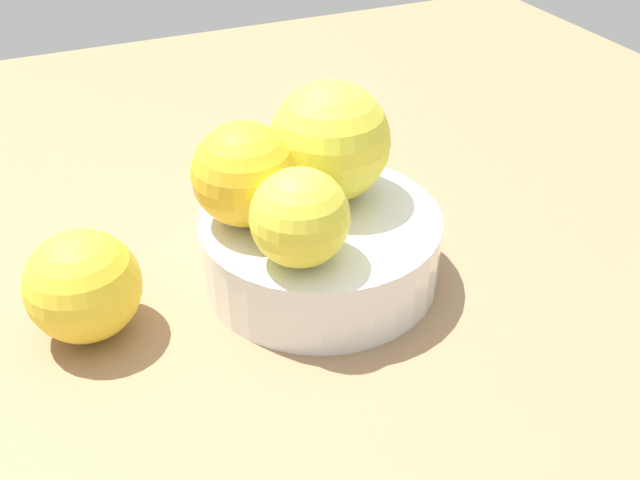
# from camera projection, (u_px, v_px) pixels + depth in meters

# --- Properties ---
(ground_plane) EXTENTS (1.10, 1.10, 0.02)m
(ground_plane) POSITION_uv_depth(u_px,v_px,m) (320.00, 285.00, 0.53)
(ground_plane) COLOR #997551
(fruit_bowl) EXTENTS (0.17, 0.17, 0.05)m
(fruit_bowl) POSITION_uv_depth(u_px,v_px,m) (320.00, 247.00, 0.51)
(fruit_bowl) COLOR white
(fruit_bowl) RESTS_ON ground_plane
(orange_in_bowl_0) EXTENTS (0.08, 0.08, 0.08)m
(orange_in_bowl_0) POSITION_uv_depth(u_px,v_px,m) (330.00, 142.00, 0.49)
(orange_in_bowl_0) COLOR yellow
(orange_in_bowl_0) RESTS_ON fruit_bowl
(orange_in_bowl_1) EXTENTS (0.07, 0.07, 0.07)m
(orange_in_bowl_1) POSITION_uv_depth(u_px,v_px,m) (244.00, 174.00, 0.47)
(orange_in_bowl_1) COLOR yellow
(orange_in_bowl_1) RESTS_ON fruit_bowl
(orange_in_bowl_2) EXTENTS (0.06, 0.06, 0.06)m
(orange_in_bowl_2) POSITION_uv_depth(u_px,v_px,m) (300.00, 218.00, 0.43)
(orange_in_bowl_2) COLOR yellow
(orange_in_bowl_2) RESTS_ON fruit_bowl
(orange_loose_0) EXTENTS (0.07, 0.07, 0.07)m
(orange_loose_0) POSITION_uv_depth(u_px,v_px,m) (83.00, 286.00, 0.45)
(orange_loose_0) COLOR yellow
(orange_loose_0) RESTS_ON ground_plane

